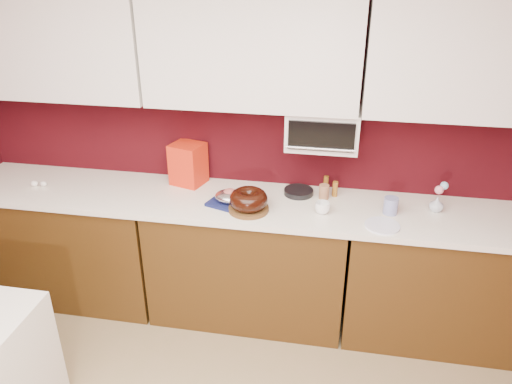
{
  "coord_description": "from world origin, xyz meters",
  "views": [
    {
      "loc": [
        0.57,
        -0.92,
        2.39
      ],
      "look_at": [
        0.07,
        1.84,
        1.02
      ],
      "focal_mm": 35.0,
      "sensor_mm": 36.0,
      "label": 1
    }
  ],
  "objects": [
    {
      "name": "china_plate",
      "position": [
        0.85,
        1.75,
        0.91
      ],
      "size": [
        0.27,
        0.27,
        0.01
      ],
      "primitive_type": "cylinder",
      "rotation": [
        0.0,
        0.0,
        0.33
      ],
      "color": "white",
      "rests_on": "countertop"
    },
    {
      "name": "dark_pan",
      "position": [
        0.31,
        2.1,
        0.92
      ],
      "size": [
        0.26,
        0.26,
        0.03
      ],
      "primitive_type": "cylinder",
      "rotation": [
        0.0,
        0.0,
        0.39
      ],
      "color": "black",
      "rests_on": "countertop"
    },
    {
      "name": "amber_bottle",
      "position": [
        0.56,
        2.11,
        0.95
      ],
      "size": [
        0.05,
        0.05,
        0.11
      ],
      "primitive_type": "cylinder",
      "rotation": [
        0.0,
        0.0,
        0.36
      ],
      "color": "#8B5919",
      "rests_on": "countertop"
    },
    {
      "name": "flower_blue",
      "position": [
        1.22,
        2.03,
        1.07
      ],
      "size": [
        0.05,
        0.05,
        0.05
      ],
      "primitive_type": "sphere",
      "color": "#8EC3E4",
      "rests_on": "flower_vase"
    },
    {
      "name": "blue_jar",
      "position": [
        0.9,
        1.93,
        0.95
      ],
      "size": [
        0.09,
        0.09,
        0.11
      ],
      "primitive_type": "cylinder",
      "rotation": [
        0.0,
        0.0,
        -0.01
      ],
      "color": "navy",
      "rests_on": "countertop"
    },
    {
      "name": "upper_cabinet_left",
      "position": [
        -1.33,
        2.08,
        1.85
      ],
      "size": [
        1.31,
        0.33,
        0.7
      ],
      "primitive_type": "cube",
      "color": "white",
      "rests_on": "wall_back"
    },
    {
      "name": "paper_cup",
      "position": [
        0.49,
        2.07,
        0.95
      ],
      "size": [
        0.07,
        0.07,
        0.1
      ],
      "primitive_type": "cylinder",
      "rotation": [
        0.0,
        0.0,
        0.08
      ],
      "color": "#9B6946",
      "rests_on": "countertop"
    },
    {
      "name": "egg_right",
      "position": [
        -1.45,
        1.91,
        0.92
      ],
      "size": [
        0.06,
        0.05,
        0.04
      ],
      "primitive_type": "ellipsoid",
      "rotation": [
        0.0,
        0.0,
        -0.28
      ],
      "color": "white",
      "rests_on": "countertop"
    },
    {
      "name": "base_cabinet_left",
      "position": [
        -1.33,
        1.94,
        0.43
      ],
      "size": [
        1.31,
        0.58,
        0.86
      ],
      "primitive_type": "cube",
      "color": "#442A0D",
      "rests_on": "floor"
    },
    {
      "name": "bundt_cake",
      "position": [
        0.03,
        1.81,
        0.98
      ],
      "size": [
        0.28,
        0.28,
        0.1
      ],
      "primitive_type": "torus",
      "rotation": [
        0.0,
        0.0,
        0.2
      ],
      "color": "black",
      "rests_on": "cake_base"
    },
    {
      "name": "upper_cabinet_right",
      "position": [
        1.33,
        2.08,
        1.85
      ],
      "size": [
        1.31,
        0.33,
        0.7
      ],
      "primitive_type": "cube",
      "color": "white",
      "rests_on": "wall_back"
    },
    {
      "name": "coffee_mug",
      "position": [
        0.49,
        1.86,
        0.95
      ],
      "size": [
        0.11,
        0.11,
        0.09
      ],
      "primitive_type": "imported",
      "rotation": [
        0.0,
        0.0,
        0.92
      ],
      "color": "white",
      "rests_on": "countertop"
    },
    {
      "name": "cake_base",
      "position": [
        0.03,
        1.81,
        0.91
      ],
      "size": [
        0.27,
        0.27,
        0.02
      ],
      "primitive_type": "cylinder",
      "rotation": [
        0.0,
        0.0,
        -0.06
      ],
      "color": "brown",
      "rests_on": "countertop"
    },
    {
      "name": "pandoro_box",
      "position": [
        -0.46,
        2.15,
        1.04
      ],
      "size": [
        0.26,
        0.25,
        0.29
      ],
      "primitive_type": "cube",
      "rotation": [
        0.0,
        0.0,
        -0.29
      ],
      "color": "#BC0C10",
      "rests_on": "countertop"
    },
    {
      "name": "countertop",
      "position": [
        0.0,
        1.94,
        0.88
      ],
      "size": [
        4.0,
        0.62,
        0.04
      ],
      "primitive_type": "cube",
      "color": "white",
      "rests_on": "base_cabinet_center"
    },
    {
      "name": "upper_cabinet_center",
      "position": [
        0.0,
        2.08,
        1.85
      ],
      "size": [
        1.31,
        0.33,
        0.7
      ],
      "primitive_type": "cube",
      "color": "white",
      "rests_on": "wall_back"
    },
    {
      "name": "flower_pink",
      "position": [
        1.19,
        2.01,
        1.05
      ],
      "size": [
        0.05,
        0.05,
        0.05
      ],
      "primitive_type": "sphere",
      "color": "pink",
      "rests_on": "flower_vase"
    },
    {
      "name": "base_cabinet_right",
      "position": [
        1.33,
        1.94,
        0.43
      ],
      "size": [
        1.31,
        0.58,
        0.86
      ],
      "primitive_type": "cube",
      "color": "#442A0D",
      "rests_on": "floor"
    },
    {
      "name": "foil_ham_nest",
      "position": [
        -0.11,
        1.88,
        0.96
      ],
      "size": [
        0.23,
        0.21,
        0.07
      ],
      "primitive_type": "ellipsoid",
      "rotation": [
        0.0,
        0.0,
        0.25
      ],
      "color": "silver",
      "rests_on": "navy_towel"
    },
    {
      "name": "toaster_oven_handle",
      "position": [
        0.45,
        1.93,
        1.3
      ],
      "size": [
        0.42,
        0.02,
        0.02
      ],
      "primitive_type": "cylinder",
      "rotation": [
        0.0,
        1.57,
        0.0
      ],
      "color": "silver",
      "rests_on": "toaster_oven"
    },
    {
      "name": "flower_vase",
      "position": [
        1.19,
        2.01,
        0.95
      ],
      "size": [
        0.09,
        0.09,
        0.11
      ],
      "primitive_type": "imported",
      "rotation": [
        0.0,
        0.0,
        0.3
      ],
      "color": "#B3BFCB",
      "rests_on": "countertop"
    },
    {
      "name": "roasted_ham",
      "position": [
        -0.11,
        1.88,
        0.98
      ],
      "size": [
        0.11,
        0.1,
        0.06
      ],
      "primitive_type": "ellipsoid",
      "rotation": [
        0.0,
        0.0,
        0.25
      ],
      "color": "#B45852",
      "rests_on": "foil_ham_nest"
    },
    {
      "name": "toaster_oven",
      "position": [
        0.45,
        2.1,
        1.38
      ],
      "size": [
        0.45,
        0.3,
        0.25
      ],
      "primitive_type": "cube",
      "color": "white",
      "rests_on": "upper_cabinet_center"
    },
    {
      "name": "navy_towel",
      "position": [
        -0.11,
        1.88,
        0.91
      ],
      "size": [
        0.31,
        0.29,
        0.02
      ],
      "primitive_type": "cube",
      "rotation": [
        0.0,
        0.0,
        -0.32
      ],
      "color": "#141B4D",
      "rests_on": "countertop"
    },
    {
      "name": "amber_bottle_tall",
      "position": [
        0.49,
        2.17,
        0.96
      ],
      "size": [
        0.03,
        0.03,
        0.11
      ],
      "primitive_type": "cylinder",
      "rotation": [
        0.0,
        0.0,
        0.01
      ],
      "color": "brown",
      "rests_on": "countertop"
    },
    {
      "name": "toaster_oven_door",
      "position": [
        0.45,
        1.94,
        1.38
      ],
      "size": [
        0.4,
        0.02,
        0.18
      ],
      "primitive_type": "cube",
      "color": "black",
      "rests_on": "toaster_oven"
    },
    {
      "name": "egg_left",
      "position": [
        -1.51,
        1.9,
        0.92
      ],
      "size": [
        0.06,
        0.05,
        0.04
      ],
      "primitive_type": "ellipsoid",
      "rotation": [
        0.0,
        0.0,
        -0.14
      ],
      "color": "white",
      "rests_on": "countertop"
    },
    {
      "name": "base_cabinet_center",
      "position": [
        0.0,
        1.94,
        0.43
      ],
      "size": [
        1.31,
        0.58,
        0.86
      ],
      "primitive_type": "cube",
      "color": "#442A0D",
      "rests_on": "floor"
    },
    {
      "name": "wall_back",
      "position": [
        0.0,
        2.25,
        1.25
      ],
      "size": [
        4.0,
        0.02,
        2.5
      ],
      "primitive_type": "cube",
      "color": "#3A070D",
      "rests_on": "floor"
    }
  ]
}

